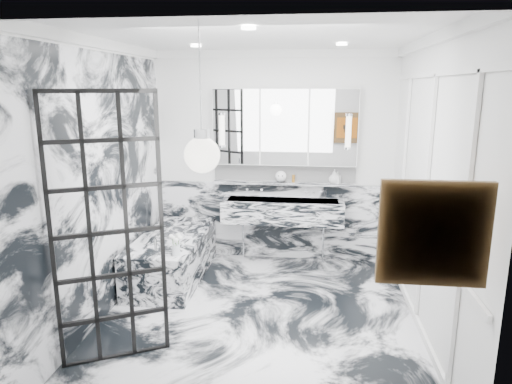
# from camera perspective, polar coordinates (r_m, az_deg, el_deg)

# --- Properties ---
(floor) EXTENTS (3.60, 3.60, 0.00)m
(floor) POSITION_cam_1_polar(r_m,az_deg,el_deg) (4.91, 0.19, -15.41)
(floor) COLOR silver
(floor) RESTS_ON ground
(ceiling) EXTENTS (3.60, 3.60, 0.00)m
(ceiling) POSITION_cam_1_polar(r_m,az_deg,el_deg) (4.34, 0.22, 19.14)
(ceiling) COLOR white
(ceiling) RESTS_ON wall_back
(wall_back) EXTENTS (3.60, 0.00, 3.60)m
(wall_back) POSITION_cam_1_polar(r_m,az_deg,el_deg) (6.18, 2.19, 4.29)
(wall_back) COLOR white
(wall_back) RESTS_ON floor
(wall_front) EXTENTS (3.60, 0.00, 3.60)m
(wall_front) POSITION_cam_1_polar(r_m,az_deg,el_deg) (2.71, -4.36, -7.27)
(wall_front) COLOR white
(wall_front) RESTS_ON floor
(wall_left) EXTENTS (0.00, 3.60, 3.60)m
(wall_left) POSITION_cam_1_polar(r_m,az_deg,el_deg) (4.87, -18.84, 1.22)
(wall_left) COLOR white
(wall_left) RESTS_ON floor
(wall_right) EXTENTS (0.00, 3.60, 3.60)m
(wall_right) POSITION_cam_1_polar(r_m,az_deg,el_deg) (4.52, 20.78, 0.20)
(wall_right) COLOR white
(wall_right) RESTS_ON floor
(marble_clad_back) EXTENTS (3.18, 0.05, 1.05)m
(marble_clad_back) POSITION_cam_1_polar(r_m,az_deg,el_deg) (6.35, 2.10, -3.58)
(marble_clad_back) COLOR silver
(marble_clad_back) RESTS_ON floor
(marble_clad_left) EXTENTS (0.02, 3.56, 2.68)m
(marble_clad_left) POSITION_cam_1_polar(r_m,az_deg,el_deg) (4.87, -18.63, 0.53)
(marble_clad_left) COLOR silver
(marble_clad_left) RESTS_ON floor
(panel_molding) EXTENTS (0.03, 3.40, 2.30)m
(panel_molding) POSITION_cam_1_polar(r_m,az_deg,el_deg) (4.54, 20.43, -1.02)
(panel_molding) COLOR white
(panel_molding) RESTS_ON floor
(soap_bottle_a) EXTENTS (0.08, 0.08, 0.19)m
(soap_bottle_a) POSITION_cam_1_polar(r_m,az_deg,el_deg) (6.11, 9.77, 1.95)
(soap_bottle_a) COLOR #8C5919
(soap_bottle_a) RESTS_ON ledge
(soap_bottle_b) EXTENTS (0.09, 0.09, 0.15)m
(soap_bottle_b) POSITION_cam_1_polar(r_m,az_deg,el_deg) (6.12, 10.15, 1.79)
(soap_bottle_b) COLOR #4C4C51
(soap_bottle_b) RESTS_ON ledge
(soap_bottle_c) EXTENTS (0.16, 0.16, 0.16)m
(soap_bottle_c) POSITION_cam_1_polar(r_m,az_deg,el_deg) (6.12, 9.67, 1.82)
(soap_bottle_c) COLOR silver
(soap_bottle_c) RESTS_ON ledge
(face_pot) EXTENTS (0.15, 0.15, 0.15)m
(face_pot) POSITION_cam_1_polar(r_m,az_deg,el_deg) (6.12, 3.12, 1.96)
(face_pot) COLOR white
(face_pot) RESTS_ON ledge
(amber_bottle) EXTENTS (0.04, 0.04, 0.10)m
(amber_bottle) POSITION_cam_1_polar(r_m,az_deg,el_deg) (6.12, 4.70, 1.69)
(amber_bottle) COLOR #8C5919
(amber_bottle) RESTS_ON ledge
(flower_vase) EXTENTS (0.09, 0.09, 0.12)m
(flower_vase) POSITION_cam_1_polar(r_m,az_deg,el_deg) (5.06, -9.95, -7.15)
(flower_vase) COLOR silver
(flower_vase) RESTS_ON bathtub
(crittall_door) EXTENTS (0.80, 0.44, 2.31)m
(crittall_door) POSITION_cam_1_polar(r_m,az_deg,el_deg) (4.00, -17.96, -4.86)
(crittall_door) COLOR black
(crittall_door) RESTS_ON floor
(artwork) EXTENTS (0.51, 0.05, 0.51)m
(artwork) POSITION_cam_1_polar(r_m,az_deg,el_deg) (2.74, 21.32, -4.89)
(artwork) COLOR #C86114
(artwork) RESTS_ON wall_front
(pendant_light) EXTENTS (0.24, 0.24, 0.24)m
(pendant_light) POSITION_cam_1_polar(r_m,az_deg,el_deg) (3.02, -6.75, 4.61)
(pendant_light) COLOR white
(pendant_light) RESTS_ON ceiling
(trough_sink) EXTENTS (1.60, 0.45, 0.30)m
(trough_sink) POSITION_cam_1_polar(r_m,az_deg,el_deg) (6.07, 3.35, -2.36)
(trough_sink) COLOR silver
(trough_sink) RESTS_ON wall_back
(ledge) EXTENTS (1.90, 0.14, 0.04)m
(ledge) POSITION_cam_1_polar(r_m,az_deg,el_deg) (6.15, 3.49, 1.10)
(ledge) COLOR silver
(ledge) RESTS_ON wall_back
(subway_tile) EXTENTS (1.90, 0.03, 0.23)m
(subway_tile) POSITION_cam_1_polar(r_m,az_deg,el_deg) (6.18, 3.54, 2.45)
(subway_tile) COLOR white
(subway_tile) RESTS_ON wall_back
(mirror_cabinet) EXTENTS (1.90, 0.16, 1.00)m
(mirror_cabinet) POSITION_cam_1_polar(r_m,az_deg,el_deg) (6.04, 3.59, 8.09)
(mirror_cabinet) COLOR white
(mirror_cabinet) RESTS_ON wall_back
(sconce_left) EXTENTS (0.07, 0.07, 0.40)m
(sconce_left) POSITION_cam_1_polar(r_m,az_deg,el_deg) (6.06, -4.30, 7.71)
(sconce_left) COLOR white
(sconce_left) RESTS_ON mirror_cabinet
(sconce_right) EXTENTS (0.07, 0.07, 0.40)m
(sconce_right) POSITION_cam_1_polar(r_m,az_deg,el_deg) (5.96, 11.49, 7.40)
(sconce_right) COLOR white
(sconce_right) RESTS_ON mirror_cabinet
(bathtub) EXTENTS (0.75, 1.65, 0.55)m
(bathtub) POSITION_cam_1_polar(r_m,az_deg,el_deg) (5.83, -10.40, -7.93)
(bathtub) COLOR silver
(bathtub) RESTS_ON floor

